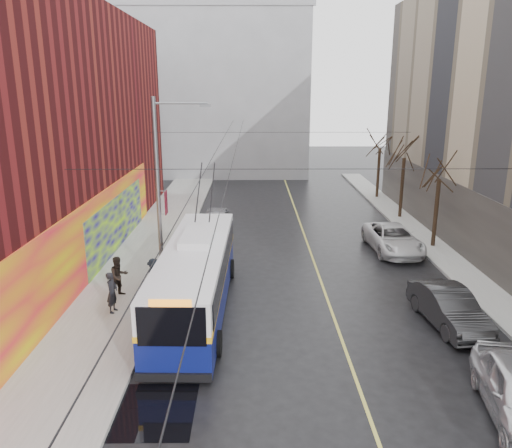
{
  "coord_description": "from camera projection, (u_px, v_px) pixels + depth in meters",
  "views": [
    {
      "loc": [
        -1.95,
        -12.68,
        9.37
      ],
      "look_at": [
        -1.75,
        11.31,
        2.79
      ],
      "focal_mm": 35.0,
      "sensor_mm": 36.0,
      "label": 1
    }
  ],
  "objects": [
    {
      "name": "pedestrian_a",
      "position": [
        112.0,
        292.0,
        21.01
      ],
      "size": [
        0.52,
        0.71,
        1.78
      ],
      "primitive_type": "imported",
      "rotation": [
        0.0,
        0.0,
        1.41
      ],
      "color": "black",
      "rests_on": "sidewalk_left"
    },
    {
      "name": "pigeons_flying",
      "position": [
        246.0,
        129.0,
        23.11
      ],
      "size": [
        2.8,
        2.47,
        2.35
      ],
      "color": "slate"
    },
    {
      "name": "streetlight_pole",
      "position": [
        161.0,
        189.0,
        23.03
      ],
      "size": [
        2.65,
        0.6,
        9.0
      ],
      "color": "slate",
      "rests_on": "ground"
    },
    {
      "name": "ground",
      "position": [
        318.0,
        416.0,
        14.72
      ],
      "size": [
        140.0,
        140.0,
        0.0
      ],
      "primitive_type": "plane",
      "color": "black",
      "rests_on": "ground"
    },
    {
      "name": "pedestrian_c",
      "position": [
        154.0,
        276.0,
        23.09
      ],
      "size": [
        1.06,
        1.21,
        1.63
      ],
      "primitive_type": "imported",
      "rotation": [
        0.0,
        0.0,
        2.12
      ],
      "color": "black",
      "rests_on": "sidewalk_left"
    },
    {
      "name": "trolleybus",
      "position": [
        196.0,
        276.0,
        21.37
      ],
      "size": [
        2.98,
        11.88,
        5.59
      ],
      "rotation": [
        0.0,
        0.0,
        -0.02
      ],
      "color": "#0B1255",
      "rests_on": "ground"
    },
    {
      "name": "parked_car_c",
      "position": [
        393.0,
        239.0,
        29.41
      ],
      "size": [
        2.83,
        5.64,
        1.53
      ],
      "primitive_type": "imported",
      "rotation": [
        0.0,
        0.0,
        0.05
      ],
      "color": "silver",
      "rests_on": "ground"
    },
    {
      "name": "pedestrian_b",
      "position": [
        119.0,
        276.0,
        22.64
      ],
      "size": [
        1.14,
        1.15,
        1.87
      ],
      "primitive_type": "imported",
      "rotation": [
        0.0,
        0.0,
        0.79
      ],
      "color": "black",
      "rests_on": "sidewalk_left"
    },
    {
      "name": "building_far",
      "position": [
        216.0,
        91.0,
        55.67
      ],
      "size": [
        20.5,
        12.1,
        18.0
      ],
      "color": "gray",
      "rests_on": "ground"
    },
    {
      "name": "tree_near",
      "position": [
        440.0,
        166.0,
        28.9
      ],
      "size": [
        3.2,
        3.2,
        6.4
      ],
      "color": "black",
      "rests_on": "ground"
    },
    {
      "name": "parked_car_b",
      "position": [
        449.0,
        308.0,
        20.18
      ],
      "size": [
        2.13,
        4.81,
        1.54
      ],
      "primitive_type": "imported",
      "rotation": [
        0.0,
        0.0,
        0.11
      ],
      "color": "#292A2C",
      "rests_on": "ground"
    },
    {
      "name": "tree_far",
      "position": [
        380.0,
        139.0,
        42.36
      ],
      "size": [
        3.2,
        3.2,
        6.57
      ],
      "color": "black",
      "rests_on": "ground"
    },
    {
      "name": "sidewalk_left",
      "position": [
        137.0,
        271.0,
        26.21
      ],
      "size": [
        4.0,
        60.0,
        0.15
      ],
      "primitive_type": "cube",
      "color": "gray",
      "rests_on": "ground"
    },
    {
      "name": "following_car",
      "position": [
        216.0,
        221.0,
        33.09
      ],
      "size": [
        1.95,
        4.77,
        1.62
      ],
      "primitive_type": "imported",
      "rotation": [
        0.0,
        0.0,
        -0.01
      ],
      "color": "#9A999D",
      "rests_on": "ground"
    },
    {
      "name": "tree_mid",
      "position": [
        405.0,
        147.0,
        35.58
      ],
      "size": [
        3.2,
        3.2,
        6.68
      ],
      "color": "black",
      "rests_on": "ground"
    },
    {
      "name": "lane_line",
      "position": [
        313.0,
        259.0,
        28.23
      ],
      "size": [
        0.12,
        50.0,
        0.01
      ],
      "primitive_type": "cube",
      "color": "#BFB74C",
      "rests_on": "ground"
    },
    {
      "name": "catenary_wires",
      "position": [
        241.0,
        147.0,
        27.29
      ],
      "size": [
        18.0,
        60.0,
        0.22
      ],
      "color": "black"
    },
    {
      "name": "puddle",
      "position": [
        147.0,
        411.0,
        14.94
      ],
      "size": [
        2.84,
        2.81,
        0.01
      ],
      "primitive_type": "cube",
      "color": "black",
      "rests_on": "ground"
    },
    {
      "name": "sidewalk_right",
      "position": [
        459.0,
        270.0,
        26.34
      ],
      "size": [
        2.0,
        60.0,
        0.15
      ],
      "primitive_type": "cube",
      "color": "gray",
      "rests_on": "ground"
    }
  ]
}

